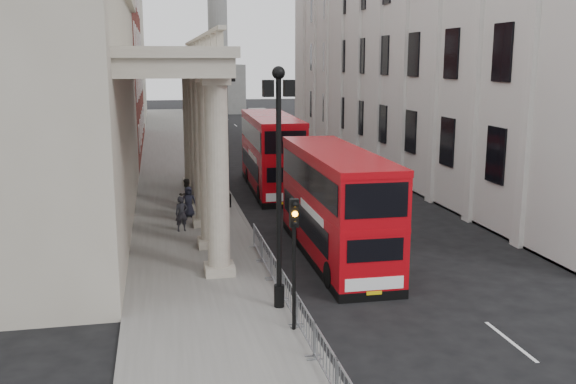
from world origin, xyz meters
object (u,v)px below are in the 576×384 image
object	(u,v)px
traffic_light	(294,240)
bus_near	(336,202)
pedestrian_a	(181,214)
pedestrian_c	(189,202)
bus_far	(271,151)
lamp_post_north	(205,107)
lamp_post_south	(279,173)
lamp_post_mid	(227,126)
pedestrian_b	(186,195)
monument_column	(217,15)

from	to	relation	value
traffic_light	bus_near	bearing A→B (deg)	65.29
pedestrian_a	pedestrian_c	size ratio (longest dim) A/B	1.06
traffic_light	bus_far	distance (m)	23.44
traffic_light	bus_far	xyz separation A→B (m)	(3.42, 23.19, -0.47)
lamp_post_north	bus_near	bearing A→B (deg)	-82.23
lamp_post_north	pedestrian_c	world-z (taller)	lamp_post_north
lamp_post_south	pedestrian_a	xyz separation A→B (m)	(-2.92, 11.07, -3.90)
lamp_post_mid	bus_near	world-z (taller)	lamp_post_mid
traffic_light	pedestrian_a	world-z (taller)	traffic_light
bus_far	pedestrian_a	size ratio (longest dim) A/B	6.62
lamp_post_mid	pedestrian_b	xyz separation A→B (m)	(-2.46, -0.42, -3.86)
lamp_post_north	pedestrian_b	size ratio (longest dim) A/B	4.46
lamp_post_mid	pedestrian_c	size ratio (longest dim) A/B	4.94
lamp_post_south	lamp_post_north	distance (m)	32.00
pedestrian_c	monument_column	bearing A→B (deg)	83.28
monument_column	bus_far	world-z (taller)	monument_column
lamp_post_south	bus_far	bearing A→B (deg)	80.56
lamp_post_north	bus_near	size ratio (longest dim) A/B	0.75
lamp_post_north	pedestrian_a	distance (m)	21.49
pedestrian_c	bus_far	bearing A→B (deg)	50.43
bus_far	pedestrian_a	bearing A→B (deg)	-120.60
bus_near	pedestrian_c	bearing A→B (deg)	126.20
bus_far	pedestrian_b	distance (m)	8.34
bus_far	pedestrian_b	size ratio (longest dim) A/B	6.31
lamp_post_south	pedestrian_a	size ratio (longest dim) A/B	4.67
monument_column	pedestrian_a	distance (m)	78.95
lamp_post_south	lamp_post_north	xyz separation A→B (m)	(0.00, 32.00, 0.00)
pedestrian_c	lamp_post_north	bearing A→B (deg)	82.58
monument_column	traffic_light	xyz separation A→B (m)	(-6.50, -90.02, -12.88)
lamp_post_south	lamp_post_north	bearing A→B (deg)	90.00
lamp_post_south	pedestrian_b	xyz separation A→B (m)	(-2.46, 15.58, -3.86)
lamp_post_south	lamp_post_mid	distance (m)	16.00
lamp_post_mid	pedestrian_b	size ratio (longest dim) A/B	4.46
lamp_post_mid	pedestrian_c	xyz separation A→B (m)	(-2.41, -1.95, -3.95)
bus_near	pedestrian_a	bearing A→B (deg)	140.77
bus_near	pedestrian_c	world-z (taller)	bus_near
lamp_post_mid	bus_near	size ratio (longest dim) A/B	0.75
lamp_post_north	bus_far	world-z (taller)	lamp_post_north
bus_far	pedestrian_c	distance (m)	9.41
monument_column	lamp_post_south	xyz separation A→B (m)	(-6.60, -88.00, -11.07)
bus_near	pedestrian_a	world-z (taller)	bus_near
bus_near	bus_far	bearing A→B (deg)	91.10
pedestrian_b	lamp_post_north	bearing A→B (deg)	-128.76
lamp_post_mid	pedestrian_b	world-z (taller)	lamp_post_mid
traffic_light	pedestrian_b	size ratio (longest dim) A/B	2.30
lamp_post_south	traffic_light	distance (m)	2.71
lamp_post_mid	pedestrian_b	distance (m)	4.60
pedestrian_c	bus_near	bearing A→B (deg)	-54.36
bus_near	pedestrian_b	xyz separation A→B (m)	(-6.07, 9.99, -1.46)
monument_column	lamp_post_north	size ratio (longest dim) A/B	6.51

